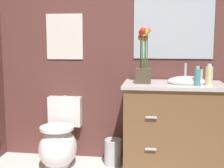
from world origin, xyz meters
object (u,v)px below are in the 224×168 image
(hand_wash_bottle, at_px, (197,77))
(soap_bottle, at_px, (209,75))
(toilet, at_px, (59,142))
(wall_poster, at_px, (65,37))
(vanity_cabinet, at_px, (173,127))
(wall_mirror, at_px, (173,24))
(lotion_bottle, at_px, (199,76))
(trash_bin, at_px, (113,152))
(flower_vase, at_px, (144,64))

(hand_wash_bottle, bearing_deg, soap_bottle, 31.00)
(toilet, xyz_separation_m, soap_bottle, (1.45, -0.09, 0.73))
(soap_bottle, distance_m, hand_wash_bottle, 0.13)
(soap_bottle, height_order, wall_poster, wall_poster)
(toilet, bearing_deg, wall_poster, 90.00)
(toilet, xyz_separation_m, wall_poster, (0.00, 0.27, 1.08))
(toilet, height_order, soap_bottle, soap_bottle)
(vanity_cabinet, distance_m, wall_poster, 1.47)
(wall_poster, bearing_deg, wall_mirror, 0.00)
(vanity_cabinet, height_order, soap_bottle, soap_bottle)
(toilet, distance_m, lotion_bottle, 1.56)
(vanity_cabinet, xyz_separation_m, wall_mirror, (-0.00, 0.29, 1.00))
(trash_bin, bearing_deg, lotion_bottle, -2.99)
(trash_bin, bearing_deg, flower_vase, -24.69)
(trash_bin, relative_size, wall_poster, 0.57)
(flower_vase, bearing_deg, wall_poster, 159.46)
(lotion_bottle, height_order, wall_poster, wall_poster)
(wall_poster, bearing_deg, trash_bin, -18.09)
(trash_bin, height_order, wall_mirror, wall_mirror)
(flower_vase, bearing_deg, soap_bottle, -3.09)
(hand_wash_bottle, xyz_separation_m, wall_poster, (-1.34, 0.42, 0.36))
(flower_vase, relative_size, trash_bin, 1.91)
(vanity_cabinet, relative_size, wall_mirror, 1.33)
(soap_bottle, height_order, hand_wash_bottle, soap_bottle)
(soap_bottle, distance_m, lotion_bottle, 0.15)
(soap_bottle, bearing_deg, wall_mirror, 131.34)
(trash_bin, bearing_deg, vanity_cabinet, -10.93)
(vanity_cabinet, bearing_deg, trash_bin, 169.07)
(wall_mirror, bearing_deg, vanity_cabinet, -89.49)
(trash_bin, bearing_deg, soap_bottle, -10.91)
(soap_bottle, xyz_separation_m, trash_bin, (-0.90, 0.17, -0.83))
(soap_bottle, relative_size, trash_bin, 0.70)
(flower_vase, distance_m, lotion_bottle, 0.55)
(soap_bottle, xyz_separation_m, wall_mirror, (-0.31, 0.35, 0.48))
(trash_bin, relative_size, wall_mirror, 0.34)
(trash_bin, height_order, wall_poster, wall_poster)
(lotion_bottle, distance_m, wall_mirror, 0.60)
(wall_poster, bearing_deg, flower_vase, -20.54)
(flower_vase, xyz_separation_m, soap_bottle, (0.59, -0.03, -0.10))
(toilet, relative_size, lotion_bottle, 4.50)
(lotion_bottle, distance_m, wall_poster, 1.45)
(lotion_bottle, distance_m, hand_wash_bottle, 0.20)
(toilet, distance_m, wall_mirror, 1.68)
(lotion_bottle, bearing_deg, hand_wash_bottle, -102.48)
(flower_vase, xyz_separation_m, trash_bin, (-0.31, 0.14, -0.93))
(trash_bin, distance_m, wall_poster, 1.32)
(soap_bottle, relative_size, hand_wash_bottle, 1.09)
(hand_wash_bottle, distance_m, trash_bin, 1.17)
(flower_vase, height_order, soap_bottle, flower_vase)
(lotion_bottle, bearing_deg, flower_vase, -169.44)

